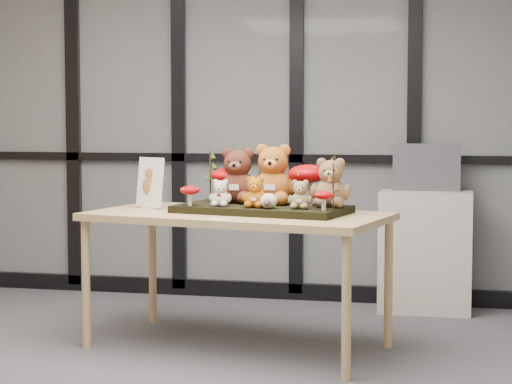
% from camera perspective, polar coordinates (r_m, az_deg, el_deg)
% --- Properties ---
extents(room_shell, '(5.00, 5.00, 5.00)m').
position_cam_1_polar(room_shell, '(4.54, -8.56, 8.73)').
color(room_shell, '#B9B6AF').
rests_on(room_shell, floor).
extents(glass_partition, '(4.90, 0.06, 2.78)m').
position_cam_1_polar(glass_partition, '(6.89, -1.18, 5.17)').
color(glass_partition, '#2D383F').
rests_on(glass_partition, floor).
extents(display_table, '(1.84, 1.19, 0.80)m').
position_cam_1_polar(display_table, '(5.38, -1.16, -1.98)').
color(display_table, tan).
rests_on(display_table, floor).
extents(diorama_tray, '(1.06, 0.69, 0.04)m').
position_cam_1_polar(diorama_tray, '(5.37, 0.36, -1.07)').
color(diorama_tray, black).
rests_on(diorama_tray, display_table).
extents(bear_pooh_yellow, '(0.35, 0.33, 0.39)m').
position_cam_1_polar(bear_pooh_yellow, '(5.46, 1.06, 1.30)').
color(bear_pooh_yellow, '#B15C1B').
rests_on(bear_pooh_yellow, diorama_tray).
extents(bear_brown_medium, '(0.33, 0.31, 0.37)m').
position_cam_1_polar(bear_brown_medium, '(5.53, -1.13, 1.21)').
color(bear_brown_medium, '#4D2316').
rests_on(bear_brown_medium, diorama_tray).
extents(bear_tan_back, '(0.27, 0.26, 0.31)m').
position_cam_1_polar(bear_tan_back, '(5.30, 4.62, 0.74)').
color(bear_tan_back, olive).
rests_on(bear_tan_back, diorama_tray).
extents(bear_small_yellow, '(0.17, 0.16, 0.19)m').
position_cam_1_polar(bear_small_yellow, '(5.24, -0.06, 0.09)').
color(bear_small_yellow, '#AB5A0C').
rests_on(bear_small_yellow, diorama_tray).
extents(bear_white_bow, '(0.15, 0.14, 0.17)m').
position_cam_1_polar(bear_white_bow, '(5.31, -2.19, 0.02)').
color(bear_white_bow, silver).
rests_on(bear_white_bow, diorama_tray).
extents(bear_beige_small, '(0.16, 0.15, 0.18)m').
position_cam_1_polar(bear_beige_small, '(5.18, 2.74, -0.05)').
color(bear_beige_small, '#918050').
rests_on(bear_beige_small, diorama_tray).
extents(plush_cream_hedgehog, '(0.09, 0.08, 0.10)m').
position_cam_1_polar(plush_cream_hedgehog, '(5.18, 0.80, -0.51)').
color(plush_cream_hedgehog, '#EDE6CB').
rests_on(plush_cream_hedgehog, diorama_tray).
extents(mushroom_back_left, '(0.20, 0.20, 0.23)m').
position_cam_1_polar(mushroom_back_left, '(5.60, -1.75, 0.55)').
color(mushroom_back_left, '#990407').
rests_on(mushroom_back_left, diorama_tray).
extents(mushroom_back_right, '(0.24, 0.24, 0.26)m').
position_cam_1_polar(mushroom_back_right, '(5.40, 3.23, 0.58)').
color(mushroom_back_right, '#990407').
rests_on(mushroom_back_right, diorama_tray).
extents(mushroom_front_left, '(0.12, 0.12, 0.13)m').
position_cam_1_polar(mushroom_front_left, '(5.37, -4.09, -0.16)').
color(mushroom_front_left, '#990407').
rests_on(mushroom_front_left, diorama_tray).
extents(mushroom_front_right, '(0.11, 0.11, 0.12)m').
position_cam_1_polar(mushroom_front_right, '(5.10, 4.20, -0.46)').
color(mushroom_front_right, '#990407').
rests_on(mushroom_front_right, diorama_tray).
extents(sprig_green_far_left, '(0.05, 0.05, 0.31)m').
position_cam_1_polar(sprig_green_far_left, '(5.65, -2.83, 1.02)').
color(sprig_green_far_left, '#16370C').
rests_on(sprig_green_far_left, diorama_tray).
extents(sprig_green_mid_left, '(0.05, 0.05, 0.25)m').
position_cam_1_polar(sprig_green_mid_left, '(5.64, -1.48, 0.72)').
color(sprig_green_mid_left, '#16370C').
rests_on(sprig_green_mid_left, diorama_tray).
extents(sprig_dry_far_right, '(0.05, 0.05, 0.29)m').
position_cam_1_polar(sprig_dry_far_right, '(5.30, 4.88, 0.67)').
color(sprig_dry_far_right, brown).
rests_on(sprig_dry_far_right, diorama_tray).
extents(sprig_dry_mid_right, '(0.05, 0.05, 0.26)m').
position_cam_1_polar(sprig_dry_mid_right, '(5.17, 4.77, 0.36)').
color(sprig_dry_mid_right, brown).
rests_on(sprig_dry_mid_right, diorama_tray).
extents(sprig_green_centre, '(0.05, 0.05, 0.20)m').
position_cam_1_polar(sprig_green_centre, '(5.58, 0.23, 0.39)').
color(sprig_green_centre, '#16370C').
rests_on(sprig_green_centre, diorama_tray).
extents(sign_holder, '(0.21, 0.14, 0.31)m').
position_cam_1_polar(sign_holder, '(5.66, -6.54, 0.45)').
color(sign_holder, silver).
rests_on(sign_holder, display_table).
extents(label_card, '(0.10, 0.03, 0.00)m').
position_cam_1_polar(label_card, '(5.04, -2.30, -1.67)').
color(label_card, white).
rests_on(label_card, display_table).
extents(cabinet, '(0.63, 0.37, 0.84)m').
position_cam_1_polar(cabinet, '(6.55, 10.37, -3.62)').
color(cabinet, '#B0A79D').
rests_on(cabinet, floor).
extents(monitor, '(0.46, 0.05, 0.33)m').
position_cam_1_polar(monitor, '(6.51, 10.45, 1.50)').
color(monitor, '#4A4C51').
rests_on(monitor, cabinet).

